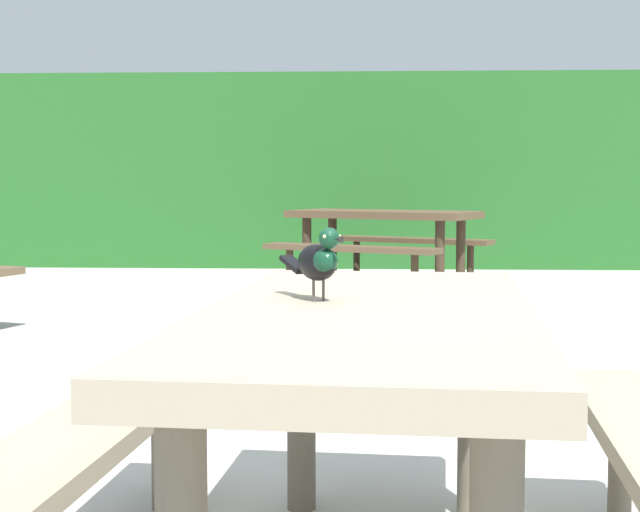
{
  "coord_description": "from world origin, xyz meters",
  "views": [
    {
      "loc": [
        -0.11,
        -2.36,
        1.04
      ],
      "look_at": [
        -0.23,
        0.19,
        0.84
      ],
      "focal_mm": 54.97,
      "sensor_mm": 36.0,
      "label": 1
    }
  ],
  "objects": [
    {
      "name": "hedge_wall",
      "position": [
        0.0,
        9.78,
        1.14
      ],
      "size": [
        28.0,
        1.54,
        2.28
      ],
      "primitive_type": "cube",
      "color": "#235B23",
      "rests_on": "ground"
    },
    {
      "name": "bird_grackle",
      "position": [
        -0.23,
        0.03,
        0.84
      ],
      "size": [
        0.18,
        0.25,
        0.18
      ],
      "color": "black",
      "rests_on": "picnic_table_foreground"
    },
    {
      "name": "picnic_table_far_centre",
      "position": [
        0.03,
        7.16,
        0.56
      ],
      "size": [
        2.28,
        2.26,
        0.74
      ],
      "color": "brown",
      "rests_on": "ground"
    },
    {
      "name": "picnic_table_foreground",
      "position": [
        -0.1,
        -0.06,
        0.56
      ],
      "size": [
        1.81,
        1.85,
        0.74
      ],
      "color": "gray",
      "rests_on": "ground"
    }
  ]
}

